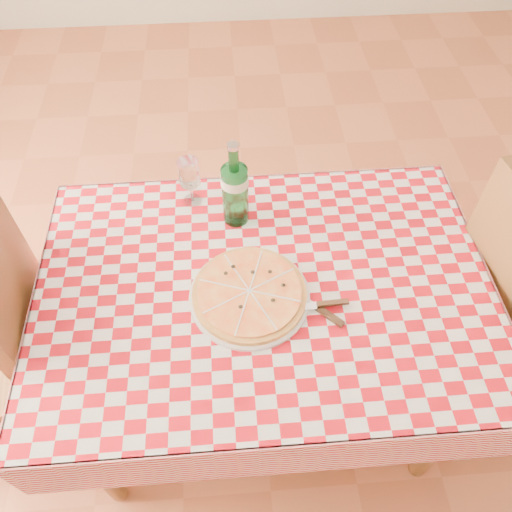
{
  "coord_description": "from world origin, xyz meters",
  "views": [
    {
      "loc": [
        -0.09,
        -0.8,
        1.93
      ],
      "look_at": [
        -0.02,
        0.06,
        0.82
      ],
      "focal_mm": 35.0,
      "sensor_mm": 36.0,
      "label": 1
    }
  ],
  "objects_px": {
    "dining_table": "(264,304)",
    "pizza_plate": "(249,293)",
    "chair_far": "(3,341)",
    "water_bottle": "(235,184)",
    "wine_glass": "(190,182)"
  },
  "relations": [
    {
      "from": "dining_table",
      "to": "pizza_plate",
      "type": "bearing_deg",
      "value": -140.2
    },
    {
      "from": "chair_far",
      "to": "pizza_plate",
      "type": "relative_size",
      "value": 2.85
    },
    {
      "from": "pizza_plate",
      "to": "wine_glass",
      "type": "xyz_separation_m",
      "value": [
        -0.16,
        0.39,
        0.06
      ]
    },
    {
      "from": "pizza_plate",
      "to": "water_bottle",
      "type": "distance_m",
      "value": 0.33
    },
    {
      "from": "chair_far",
      "to": "pizza_plate",
      "type": "xyz_separation_m",
      "value": [
        0.76,
        -0.03,
        0.23
      ]
    },
    {
      "from": "wine_glass",
      "to": "dining_table",
      "type": "bearing_deg",
      "value": -59.69
    },
    {
      "from": "water_bottle",
      "to": "wine_glass",
      "type": "distance_m",
      "value": 0.17
    },
    {
      "from": "dining_table",
      "to": "pizza_plate",
      "type": "height_order",
      "value": "pizza_plate"
    },
    {
      "from": "pizza_plate",
      "to": "dining_table",
      "type": "bearing_deg",
      "value": 39.8
    },
    {
      "from": "chair_far",
      "to": "wine_glass",
      "type": "distance_m",
      "value": 0.76
    },
    {
      "from": "chair_far",
      "to": "water_bottle",
      "type": "distance_m",
      "value": 0.87
    },
    {
      "from": "dining_table",
      "to": "wine_glass",
      "type": "height_order",
      "value": "wine_glass"
    },
    {
      "from": "chair_far",
      "to": "water_bottle",
      "type": "bearing_deg",
      "value": -169.05
    },
    {
      "from": "dining_table",
      "to": "pizza_plate",
      "type": "xyz_separation_m",
      "value": [
        -0.05,
        -0.04,
        0.12
      ]
    },
    {
      "from": "chair_far",
      "to": "wine_glass",
      "type": "xyz_separation_m",
      "value": [
        0.61,
        0.35,
        0.29
      ]
    }
  ]
}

